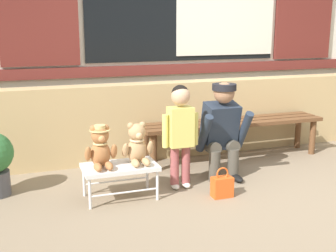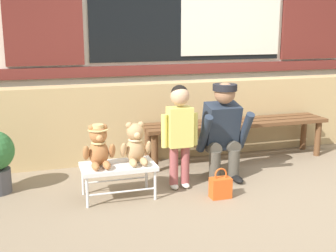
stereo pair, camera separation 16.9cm
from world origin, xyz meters
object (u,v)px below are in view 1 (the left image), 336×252
(small_display_bench, at_px, (120,169))
(adult_crouching, at_px, (222,130))
(handbag_on_ground, at_px, (222,186))
(child_standing, at_px, (180,125))
(wooden_bench_long, at_px, (233,126))
(teddy_bear_with_hat, at_px, (101,147))
(teddy_bear_plain, at_px, (137,145))

(small_display_bench, xyz_separation_m, adult_crouching, (1.07, 0.20, 0.21))
(handbag_on_ground, bearing_deg, adult_crouching, 64.96)
(handbag_on_ground, bearing_deg, child_standing, 128.12)
(wooden_bench_long, relative_size, child_standing, 2.19)
(teddy_bear_with_hat, relative_size, handbag_on_ground, 1.34)
(teddy_bear_with_hat, height_order, adult_crouching, adult_crouching)
(adult_crouching, relative_size, handbag_on_ground, 3.49)
(wooden_bench_long, distance_m, handbag_on_ground, 1.19)
(child_standing, bearing_deg, teddy_bear_with_hat, -175.24)
(small_display_bench, xyz_separation_m, teddy_bear_with_hat, (-0.16, 0.00, 0.21))
(adult_crouching, xyz_separation_m, handbag_on_ground, (-0.22, -0.47, -0.38))
(wooden_bench_long, bearing_deg, teddy_bear_plain, -151.36)
(child_standing, xyz_separation_m, handbag_on_ground, (0.26, -0.34, -0.50))
(wooden_bench_long, relative_size, teddy_bear_plain, 5.78)
(handbag_on_ground, bearing_deg, small_display_bench, 162.10)
(small_display_bench, distance_m, handbag_on_ground, 0.91)
(teddy_bear_with_hat, relative_size, teddy_bear_plain, 1.00)
(small_display_bench, xyz_separation_m, handbag_on_ground, (0.85, -0.27, -0.17))
(teddy_bear_with_hat, bearing_deg, handbag_on_ground, -15.31)
(adult_crouching, bearing_deg, wooden_bench_long, 52.62)
(small_display_bench, height_order, handbag_on_ground, small_display_bench)
(teddy_bear_with_hat, xyz_separation_m, handbag_on_ground, (1.01, -0.28, -0.38))
(wooden_bench_long, distance_m, adult_crouching, 0.65)
(teddy_bear_with_hat, xyz_separation_m, adult_crouching, (1.23, 0.20, 0.01))
(wooden_bench_long, bearing_deg, teddy_bear_with_hat, -156.37)
(adult_crouching, bearing_deg, child_standing, -164.26)
(wooden_bench_long, distance_m, teddy_bear_plain, 1.48)
(child_standing, xyz_separation_m, adult_crouching, (0.49, 0.14, -0.11))
(wooden_bench_long, relative_size, teddy_bear_with_hat, 5.78)
(small_display_bench, distance_m, child_standing, 0.67)
(teddy_bear_plain, relative_size, handbag_on_ground, 1.34)
(teddy_bear_plain, height_order, handbag_on_ground, teddy_bear_plain)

